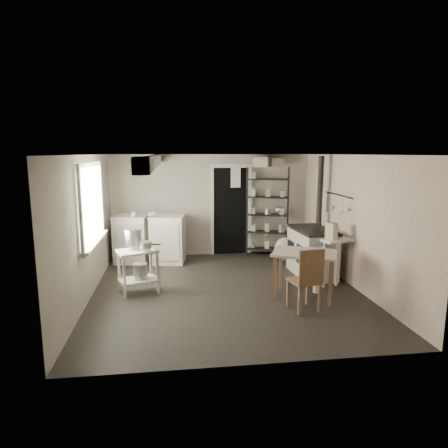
{
  "coord_description": "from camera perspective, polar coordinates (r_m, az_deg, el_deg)",
  "views": [
    {
      "loc": [
        -0.9,
        -6.52,
        2.33
      ],
      "look_at": [
        0.0,
        0.3,
        1.1
      ],
      "focal_mm": 32.0,
      "sensor_mm": 36.0,
      "label": 1
    }
  ],
  "objects": [
    {
      "name": "wall_front",
      "position": [
        4.29,
        4.95,
        -5.86
      ],
      "size": [
        4.5,
        0.02,
        2.3
      ],
      "primitive_type": "cube",
      "color": "#AAA291",
      "rests_on": "ground"
    },
    {
      "name": "doorway",
      "position": [
        9.19,
        1.0,
        1.81
      ],
      "size": [
        0.96,
        0.1,
        2.08
      ],
      "primitive_type": null,
      "color": "beige",
      "rests_on": "ground"
    },
    {
      "name": "base_cabinets",
      "position": [
        8.73,
        -10.51,
        -2.41
      ],
      "size": [
        1.64,
        0.92,
        1.02
      ],
      "primitive_type": null,
      "rotation": [
        0.0,
        0.0,
        -0.17
      ],
      "color": "beige",
      "rests_on": "ground"
    },
    {
      "name": "table_cup",
      "position": [
        6.51,
        13.75,
        -3.67
      ],
      "size": [
        0.12,
        0.12,
        0.1
      ],
      "primitive_type": "imported",
      "rotation": [
        0.0,
        0.0,
        0.11
      ],
      "color": "silver",
      "rests_on": "work_table"
    },
    {
      "name": "wall_back",
      "position": [
        9.15,
        -1.81,
        2.71
      ],
      "size": [
        4.5,
        0.02,
        2.3
      ],
      "primitive_type": "cube",
      "color": "#AAA291",
      "rests_on": "ground"
    },
    {
      "name": "work_table",
      "position": [
        6.67,
        11.34,
        -7.08
      ],
      "size": [
        1.2,
        1.06,
        0.76
      ],
      "primitive_type": null,
      "rotation": [
        0.0,
        0.0,
        -0.44
      ],
      "color": "#C0B2A4",
      "rests_on": "ground"
    },
    {
      "name": "floor",
      "position": [
        6.99,
        0.33,
        -9.35
      ],
      "size": [
        5.0,
        5.0,
        0.0
      ],
      "primitive_type": "plane",
      "color": "black",
      "rests_on": "ground"
    },
    {
      "name": "wall_left",
      "position": [
        6.76,
        -18.9,
        -0.46
      ],
      "size": [
        0.02,
        5.0,
        2.3
      ],
      "primitive_type": "cube",
      "color": "#AAA291",
      "rests_on": "ground"
    },
    {
      "name": "oats_box",
      "position": [
        7.17,
        15.09,
        -0.83
      ],
      "size": [
        0.18,
        0.22,
        0.29
      ],
      "primitive_type": "cube",
      "rotation": [
        0.0,
        0.0,
        0.4
      ],
      "color": "beige",
      "rests_on": "side_ledge"
    },
    {
      "name": "utensil_rail",
      "position": [
        7.81,
        15.89,
        4.01
      ],
      "size": [
        0.06,
        1.2,
        0.44
      ],
      "primitive_type": null,
      "color": "silver",
      "rests_on": "wall_right"
    },
    {
      "name": "shelf_rack",
      "position": [
        9.2,
        6.24,
        1.44
      ],
      "size": [
        1.03,
        0.66,
        2.02
      ],
      "primitive_type": null,
      "rotation": [
        0.0,
        0.0,
        -0.32
      ],
      "color": "black",
      "rests_on": "ground"
    },
    {
      "name": "prep_table",
      "position": [
        6.86,
        -12.15,
        -6.44
      ],
      "size": [
        0.77,
        0.66,
        0.74
      ],
      "primitive_type": null,
      "rotation": [
        0.0,
        0.0,
        0.35
      ],
      "color": "beige",
      "rests_on": "ground"
    },
    {
      "name": "flour_sack",
      "position": [
        8.83,
        8.6,
        -3.68
      ],
      "size": [
        0.47,
        0.42,
        0.51
      ],
      "primitive_type": "ellipsoid",
      "rotation": [
        0.0,
        0.0,
        -0.14
      ],
      "color": "beige",
      "rests_on": "ground"
    },
    {
      "name": "floor_crock",
      "position": [
        7.01,
        13.1,
        -8.9
      ],
      "size": [
        0.16,
        0.16,
        0.16
      ],
      "primitive_type": "cylinder",
      "rotation": [
        0.0,
        0.0,
        -0.33
      ],
      "color": "silver",
      "rests_on": "ground"
    },
    {
      "name": "ceiling_beam",
      "position": [
        6.53,
        -10.26,
        8.83
      ],
      "size": [
        0.18,
        5.0,
        0.18
      ],
      "primitive_type": null,
      "color": "beige",
      "rests_on": "ceiling"
    },
    {
      "name": "counter_cup",
      "position": [
        8.57,
        -12.79,
        0.72
      ],
      "size": [
        0.12,
        0.12,
        0.09
      ],
      "primitive_type": "imported",
      "rotation": [
        0.0,
        0.0,
        0.04
      ],
      "color": "silver",
      "rests_on": "base_cabinets"
    },
    {
      "name": "shelf_jar",
      "position": [
        9.12,
        4.14,
        4.05
      ],
      "size": [
        0.09,
        0.09,
        0.19
      ],
      "primitive_type": "imported",
      "rotation": [
        0.0,
        0.0,
        0.02
      ],
      "color": "silver",
      "rests_on": "shelf_rack"
    },
    {
      "name": "bucket",
      "position": [
        6.85,
        -11.86,
        -6.57
      ],
      "size": [
        0.28,
        0.28,
        0.25
      ],
      "primitive_type": "cylinder",
      "rotation": [
        0.0,
        0.0,
        -0.25
      ],
      "color": "silver",
      "rests_on": "prep_table"
    },
    {
      "name": "storage_box_a",
      "position": [
        9.0,
        5.27,
        8.05
      ],
      "size": [
        0.4,
        0.37,
        0.22
      ],
      "primitive_type": "cube",
      "rotation": [
        0.0,
        0.0,
        -0.31
      ],
      "color": "beige",
      "rests_on": "shelf_rack"
    },
    {
      "name": "stovepipe",
      "position": [
        8.14,
        13.56,
        4.63
      ],
      "size": [
        0.14,
        0.14,
        1.33
      ],
      "primitive_type": null,
      "rotation": [
        0.0,
        0.0,
        -0.43
      ],
      "color": "black",
      "rests_on": "stove"
    },
    {
      "name": "ceiling",
      "position": [
        6.59,
        0.35,
        9.87
      ],
      "size": [
        5.0,
        5.0,
        0.0
      ],
      "primitive_type": "plane",
      "rotation": [
        3.14,
        0.0,
        0.0
      ],
      "color": "beige",
      "rests_on": "wall_back"
    },
    {
      "name": "mixing_bowl",
      "position": [
        8.6,
        -10.32,
        0.77
      ],
      "size": [
        0.3,
        0.3,
        0.07
      ],
      "primitive_type": "imported",
      "rotation": [
        0.0,
        0.0,
        0.03
      ],
      "color": "silver",
      "rests_on": "base_cabinets"
    },
    {
      "name": "stockpot",
      "position": [
        6.81,
        -12.88,
        -1.9
      ],
      "size": [
        0.32,
        0.32,
        0.28
      ],
      "primitive_type": "cylinder",
      "rotation": [
        0.0,
        0.0,
        -0.27
      ],
      "color": "silver",
      "rests_on": "prep_table"
    },
    {
      "name": "side_ledge",
      "position": [
        7.33,
        15.73,
        -5.28
      ],
      "size": [
        0.61,
        0.44,
        0.84
      ],
      "primitive_type": null,
      "rotation": [
        0.0,
        0.0,
        0.3
      ],
      "color": "beige",
      "rests_on": "ground"
    },
    {
      "name": "storage_box_b",
      "position": [
        9.13,
        7.32,
        7.91
      ],
      "size": [
        0.35,
        0.33,
        0.19
      ],
      "primitive_type": "cube",
      "rotation": [
        0.0,
        0.0,
        0.24
      ],
      "color": "beige",
      "rests_on": "shelf_rack"
    },
    {
      "name": "window",
      "position": [
        6.9,
        -18.5,
        2.7
      ],
      "size": [
        0.12,
        1.76,
        1.28
      ],
      "primitive_type": null,
      "color": "beige",
      "rests_on": "wall_left"
    },
    {
      "name": "wall_right",
      "position": [
        7.34,
        18.01,
        0.38
      ],
      "size": [
        0.02,
        5.0,
        2.3
      ],
      "primitive_type": "cube",
      "color": "#AAA291",
      "rests_on": "ground"
    },
    {
      "name": "chair",
      "position": [
        6.1,
        11.37,
        -7.67
      ],
      "size": [
        0.48,
        0.49,
        0.97
      ],
      "primitive_type": null,
      "rotation": [
        0.0,
        0.0,
        0.21
      ],
      "color": "brown",
      "rests_on": "ground"
    },
    {
      "name": "wallpaper_panel",
      "position": [
        7.34,
        17.94,
        0.38
      ],
      "size": [
        0.01,
        5.0,
        2.3
      ],
      "primitive_type": null,
      "color": "beige",
      "rests_on": "wall_right"
    },
    {
      "name": "saucepan",
      "position": [
        6.65,
        -11.1,
        -2.93
      ],
      "size": [
        0.25,
        0.25,
        0.11
      ],
      "primitive_type": "cylinder",
      "rotation": [
        0.0,
        0.0,
        0.4
      ],
      "color": "silver",
      "rests_on": "prep_table"
    },
    {
      "name": "stove",
      "position": [
        7.86,
        12.46,
        -4.03
      ],
      "size": [
        0.7,
        1.19,
        0.91
      ],
      "primitive_type": null,
      "rotation": [
        0.0,
        0.0,
        0.05
      ],
      "color": "beige",
      "rests_on": "ground"
    }
  ]
}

